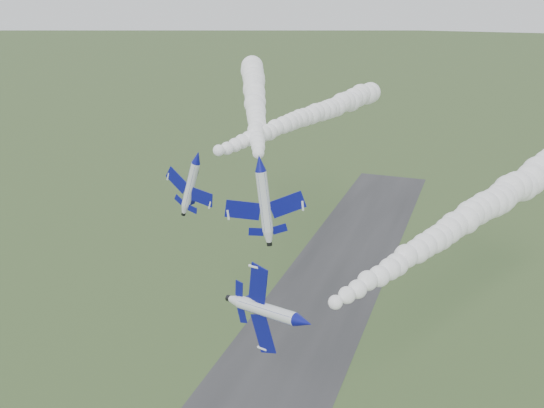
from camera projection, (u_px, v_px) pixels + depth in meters
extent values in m
cube|color=#2D2D2F|center=(279.00, 370.00, 112.35)|extent=(24.00, 260.00, 0.04)
cylinder|color=white|center=(303.00, 322.00, 69.18)|extent=(5.23, 9.15, 1.82)
cone|color=navy|center=(269.00, 342.00, 65.19)|extent=(2.61, 2.92, 1.82)
cone|color=white|center=(333.00, 304.00, 73.03)|extent=(2.44, 2.52, 1.82)
cylinder|color=black|center=(338.00, 301.00, 73.79)|extent=(1.11, 0.96, 0.92)
ellipsoid|color=black|center=(294.00, 331.00, 67.14)|extent=(2.34, 3.37, 1.22)
cube|color=navy|center=(305.00, 293.00, 69.06)|extent=(1.72, 2.71, 5.00)
cube|color=navy|center=(309.00, 344.00, 70.74)|extent=(1.72, 2.71, 5.00)
cube|color=navy|center=(327.00, 294.00, 71.91)|extent=(0.81, 1.25, 2.18)
cube|color=navy|center=(329.00, 321.00, 72.80)|extent=(0.81, 1.25, 2.18)
cube|color=navy|center=(336.00, 311.00, 71.22)|extent=(2.88, 2.54, 0.42)
cylinder|color=white|center=(197.00, 158.00, 89.12)|extent=(3.61, 7.64, 1.70)
cone|color=navy|center=(175.00, 165.00, 85.51)|extent=(2.15, 2.33, 1.70)
cone|color=white|center=(217.00, 151.00, 92.60)|extent=(2.06, 1.99, 1.70)
cylinder|color=black|center=(221.00, 150.00, 93.28)|extent=(0.97, 0.74, 0.86)
ellipsoid|color=black|center=(189.00, 157.00, 87.40)|extent=(1.77, 2.76, 1.13)
cube|color=navy|center=(187.00, 149.00, 90.80)|extent=(4.32, 3.09, 1.47)
cube|color=navy|center=(213.00, 166.00, 88.66)|extent=(4.32, 3.09, 1.47)
cube|color=navy|center=(207.00, 148.00, 92.55)|extent=(1.90, 1.39, 0.67)
cube|color=navy|center=(220.00, 157.00, 91.41)|extent=(1.90, 1.39, 0.67)
cube|color=navy|center=(214.00, 146.00, 91.24)|extent=(1.10, 1.57, 1.88)
cylinder|color=white|center=(260.00, 163.00, 85.57)|extent=(5.27, 9.13, 1.80)
cone|color=navy|center=(262.00, 175.00, 80.13)|extent=(2.60, 2.92, 1.80)
cone|color=white|center=(258.00, 153.00, 90.80)|extent=(2.43, 2.52, 1.80)
cylinder|color=black|center=(258.00, 151.00, 91.82)|extent=(1.10, 0.96, 0.91)
ellipsoid|color=black|center=(260.00, 164.00, 83.14)|extent=(2.34, 3.36, 1.20)
cube|color=navy|center=(237.00, 165.00, 86.38)|extent=(5.63, 4.38, 0.69)
cube|color=navy|center=(282.00, 160.00, 86.50)|extent=(5.63, 4.38, 0.69)
cube|color=navy|center=(247.00, 156.00, 89.84)|extent=(2.48, 1.96, 0.34)
cube|color=navy|center=(270.00, 153.00, 89.91)|extent=(2.48, 1.96, 0.34)
cube|color=navy|center=(258.00, 146.00, 89.14)|extent=(1.04, 1.76, 2.40)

